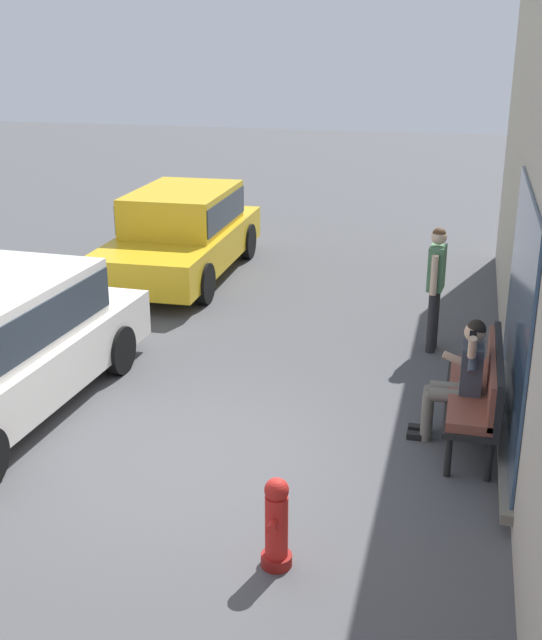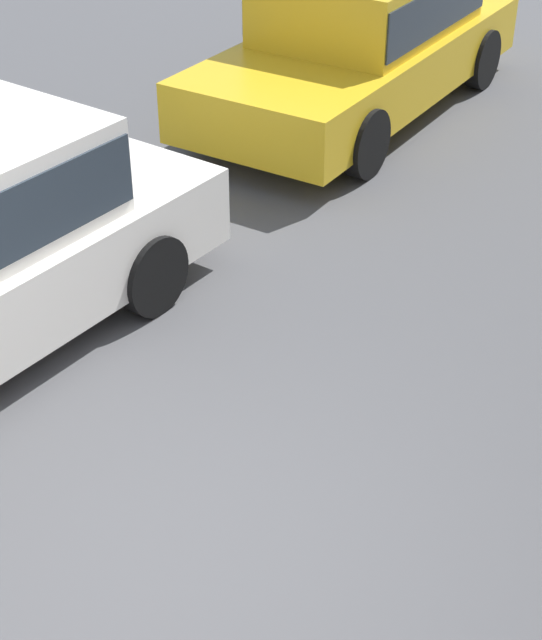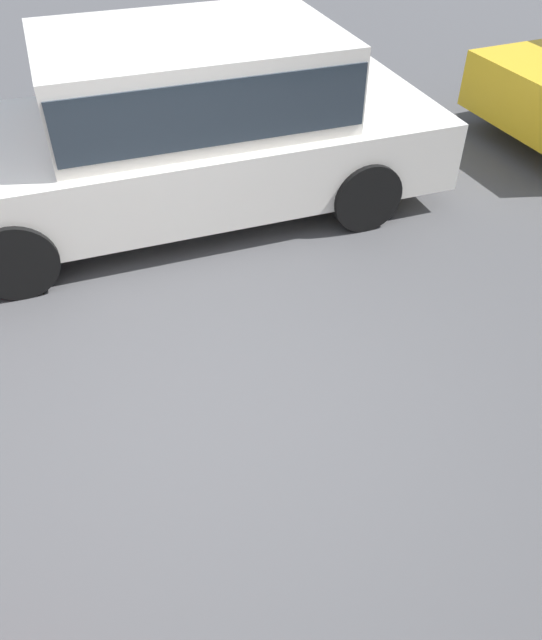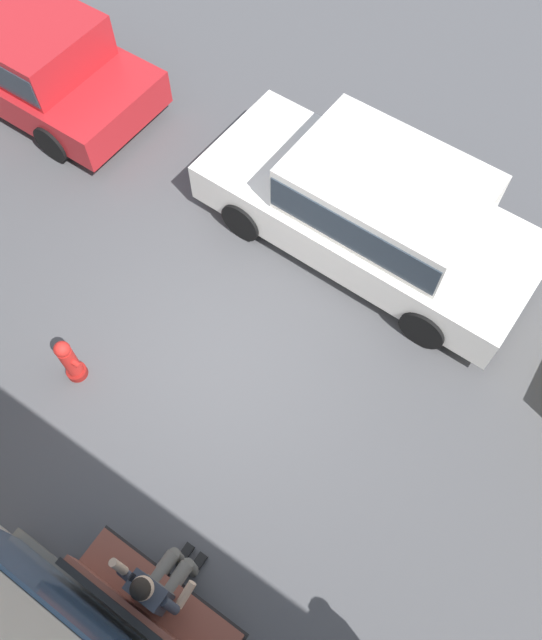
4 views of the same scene
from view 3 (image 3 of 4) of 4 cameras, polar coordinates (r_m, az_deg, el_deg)
ground_plane at (r=4.04m, az=-5.94°, el=-8.32°), size 60.00×60.00×0.00m
parked_car_mid at (r=5.72m, az=-8.13°, el=17.70°), size 4.76×2.12×1.54m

